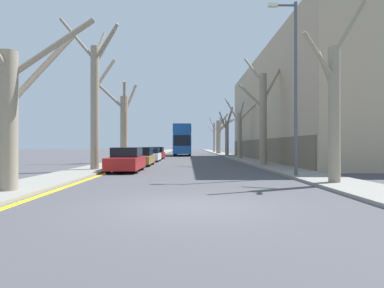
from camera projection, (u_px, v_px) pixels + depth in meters
The scene contains 20 objects.
ground_plane at pixel (190, 207), 8.59m from camera, with size 300.00×300.00×0.00m, color #424247.
sidewalk_left at pixel (153, 154), 58.51m from camera, with size 2.41×120.00×0.12m, color gray.
sidewalk_right at pixel (223, 154), 58.66m from camera, with size 2.41×120.00×0.12m, color gray.
building_facade_right at pixel (305, 109), 35.52m from camera, with size 10.08×33.53×10.68m.
kerb_line_stripe at pixel (161, 154), 58.53m from camera, with size 0.24×120.00×0.01m, color yellow.
street_tree_left_0 at pixel (14, 109), 10.89m from camera, with size 3.03×2.97×5.94m.
street_tree_left_1 at pixel (95, 98), 20.48m from camera, with size 3.83×2.41×9.21m.
street_tree_left_2 at pixel (123, 124), 30.17m from camera, with size 3.75×2.80×7.34m.
street_tree_right_0 at pixel (334, 107), 13.23m from camera, with size 2.67×2.11×7.11m.
street_tree_right_1 at pixel (263, 114), 25.54m from camera, with size 3.47×3.00×8.70m.
street_tree_right_2 at pixel (239, 132), 37.81m from camera, with size 3.07×3.56×6.99m.
street_tree_right_3 at pixel (227, 134), 48.63m from camera, with size 2.38×3.97×6.93m.
street_tree_right_4 at pixel (220, 135), 60.69m from camera, with size 3.24×1.25×7.23m.
street_tree_right_5 at pixel (214, 136), 73.13m from camera, with size 3.52×3.01×7.39m.
double_decker_bus at pixel (183, 139), 51.67m from camera, with size 2.55×10.89×4.52m.
parked_car_0 at pixel (126, 160), 20.08m from camera, with size 1.74×4.35×1.42m.
parked_car_1 at pixel (141, 157), 26.11m from camera, with size 1.80×4.47×1.40m.
parked_car_2 at pixel (150, 155), 32.63m from camera, with size 1.88×4.16×1.28m.
parked_car_3 at pixel (156, 153), 38.65m from camera, with size 1.82×4.41×1.36m.
lamp_post at pixel (294, 80), 16.25m from camera, with size 1.40×0.20×8.37m.
Camera 1 is at (-0.05, -8.59, 1.54)m, focal length 32.00 mm.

